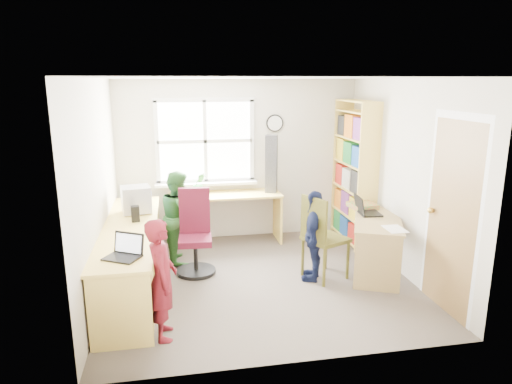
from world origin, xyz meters
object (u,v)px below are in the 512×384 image
(laptop_left, at_px, (125,252))
(person_red, at_px, (162,279))
(swivel_chair, at_px, (195,237))
(person_green, at_px, (179,217))
(bookshelf, at_px, (354,176))
(cd_tower, at_px, (271,164))
(l_desk, at_px, (147,262))
(crt_monitor, at_px, (136,200))
(person_navy, at_px, (314,236))
(laptop_right, at_px, (365,209))
(right_desk, at_px, (377,233))
(wooden_chair, at_px, (321,235))
(potted_plant, at_px, (199,184))

(laptop_left, bearing_deg, person_red, -1.33)
(swivel_chair, bearing_deg, person_green, 118.81)
(bookshelf, xyz_separation_m, cd_tower, (-1.20, 0.24, 0.17))
(l_desk, bearing_deg, person_red, -77.06)
(bookshelf, height_order, crt_monitor, bookshelf)
(bookshelf, relative_size, person_red, 1.80)
(person_navy, bearing_deg, laptop_right, 137.27)
(swivel_chair, bearing_deg, cd_tower, 43.44)
(cd_tower, bearing_deg, person_green, -138.03)
(person_red, bearing_deg, person_green, -8.10)
(swivel_chair, height_order, person_green, person_green)
(swivel_chair, distance_m, laptop_left, 1.52)
(laptop_right, xyz_separation_m, person_navy, (-0.77, -0.32, -0.20))
(bookshelf, bearing_deg, person_navy, -128.34)
(bookshelf, bearing_deg, laptop_right, -103.11)
(l_desk, distance_m, cd_tower, 2.55)
(right_desk, xyz_separation_m, wooden_chair, (-0.76, -0.08, 0.06))
(potted_plant, bearing_deg, swivel_chair, -97.00)
(bookshelf, bearing_deg, person_red, -141.06)
(cd_tower, height_order, potted_plant, cd_tower)
(bookshelf, distance_m, wooden_chair, 1.62)
(person_red, bearing_deg, wooden_chair, -64.48)
(wooden_chair, bearing_deg, potted_plant, 107.39)
(crt_monitor, xyz_separation_m, laptop_left, (-0.01, -1.50, -0.12))
(cd_tower, relative_size, person_navy, 0.77)
(crt_monitor, bearing_deg, swivel_chair, -27.23)
(bookshelf, xyz_separation_m, laptop_right, (-0.22, -0.94, -0.25))
(laptop_right, bearing_deg, swivel_chair, 90.28)
(crt_monitor, bearing_deg, potted_plant, 33.32)
(potted_plant, bearing_deg, person_green, -116.75)
(laptop_left, xyz_separation_m, potted_plant, (0.84, 2.31, 0.11))
(cd_tower, relative_size, potted_plant, 2.66)
(l_desk, xyz_separation_m, cd_tower, (1.75, 1.71, 0.72))
(swivel_chair, bearing_deg, wooden_chair, -15.38)
(swivel_chair, bearing_deg, person_navy, -15.94)
(right_desk, relative_size, cd_tower, 1.57)
(right_desk, relative_size, person_green, 1.08)
(swivel_chair, bearing_deg, laptop_left, -115.36)
(bookshelf, bearing_deg, laptop_left, -146.69)
(l_desk, bearing_deg, laptop_right, 11.01)
(potted_plant, relative_size, person_navy, 0.29)
(bookshelf, distance_m, swivel_chair, 2.57)
(right_desk, bearing_deg, wooden_chair, -150.49)
(right_desk, bearing_deg, laptop_left, -140.47)
(right_desk, bearing_deg, person_green, -175.50)
(swivel_chair, relative_size, crt_monitor, 2.69)
(laptop_left, relative_size, laptop_right, 1.06)
(person_navy, bearing_deg, potted_plant, -114.94)
(crt_monitor, bearing_deg, cd_tower, 11.67)
(person_green, bearing_deg, cd_tower, -72.55)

